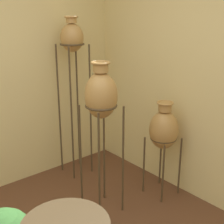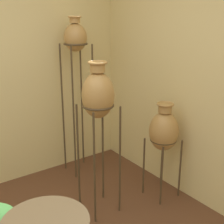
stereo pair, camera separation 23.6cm
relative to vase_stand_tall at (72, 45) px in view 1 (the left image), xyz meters
name	(u,v)px [view 1 (the left image)]	position (x,y,z in m)	size (l,w,h in m)	color
vase_stand_tall	(72,45)	(0.00, 0.00, 0.00)	(0.29, 0.29, 1.89)	#473823
vase_stand_medium	(101,97)	(-0.26, -0.84, -0.39)	(0.31, 0.31, 1.52)	#473823
vase_stand_short	(164,130)	(0.44, -1.01, -0.83)	(0.31, 0.31, 1.05)	#473823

